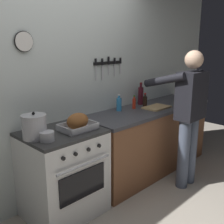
% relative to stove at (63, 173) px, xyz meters
% --- Properties ---
extents(wall_back, '(6.00, 0.13, 2.60)m').
position_rel_stove_xyz_m(wall_back, '(0.22, 0.36, 0.85)').
color(wall_back, silver).
rests_on(wall_back, ground).
extents(counter_block, '(2.03, 0.65, 0.90)m').
position_rel_stove_xyz_m(counter_block, '(1.42, 0.00, 0.00)').
color(counter_block, brown).
rests_on(counter_block, ground).
extents(stove, '(0.76, 0.67, 0.90)m').
position_rel_stove_xyz_m(stove, '(0.00, 0.00, 0.00)').
color(stove, white).
rests_on(stove, ground).
extents(person_cook, '(0.51, 0.63, 1.66)m').
position_rel_stove_xyz_m(person_cook, '(1.43, -0.57, 0.50)').
color(person_cook, '#4C566B').
rests_on(person_cook, ground).
extents(roasting_pan, '(0.35, 0.26, 0.17)m').
position_rel_stove_xyz_m(roasting_pan, '(0.14, -0.08, 0.53)').
color(roasting_pan, '#B7B7BC').
rests_on(roasting_pan, stove).
extents(stock_pot, '(0.22, 0.22, 0.25)m').
position_rel_stove_xyz_m(stock_pot, '(-0.28, 0.01, 0.56)').
color(stock_pot, '#B7B7BC').
rests_on(stock_pot, stove).
extents(saucepan, '(0.13, 0.13, 0.09)m').
position_rel_stove_xyz_m(saucepan, '(-0.24, -0.13, 0.49)').
color(saucepan, '#B7B7BC').
rests_on(saucepan, stove).
extents(cutting_board, '(0.36, 0.24, 0.02)m').
position_rel_stove_xyz_m(cutting_board, '(1.46, -0.09, 0.46)').
color(cutting_board, tan).
rests_on(cutting_board, counter_block).
extents(bottle_dish_soap, '(0.07, 0.07, 0.21)m').
position_rel_stove_xyz_m(bottle_dish_soap, '(1.00, 0.17, 0.54)').
color(bottle_dish_soap, '#338CCC').
rests_on(bottle_dish_soap, counter_block).
extents(bottle_soy_sauce, '(0.06, 0.06, 0.19)m').
position_rel_stove_xyz_m(bottle_soy_sauce, '(1.40, 0.07, 0.53)').
color(bottle_soy_sauce, black).
rests_on(bottle_soy_sauce, counter_block).
extents(bottle_wine_red, '(0.07, 0.07, 0.31)m').
position_rel_stove_xyz_m(bottle_wine_red, '(1.48, 0.21, 0.58)').
color(bottle_wine_red, '#47141E').
rests_on(bottle_wine_red, counter_block).
extents(bottle_hot_sauce, '(0.05, 0.05, 0.18)m').
position_rel_stove_xyz_m(bottle_hot_sauce, '(1.22, 0.10, 0.52)').
color(bottle_hot_sauce, red).
rests_on(bottle_hot_sauce, counter_block).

